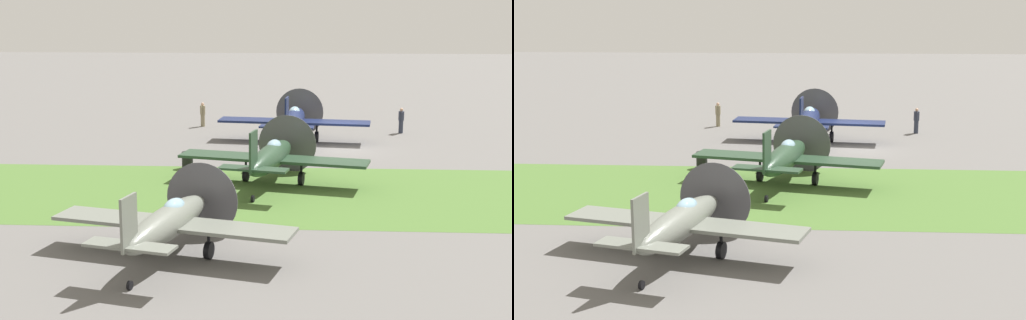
# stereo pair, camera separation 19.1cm
# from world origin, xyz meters

# --- Properties ---
(ground_plane) EXTENTS (160.00, 160.00, 0.00)m
(ground_plane) POSITION_xyz_m (0.00, 0.00, 0.00)
(ground_plane) COLOR #605E5B
(grass_verge) EXTENTS (120.00, 11.00, 0.01)m
(grass_verge) POSITION_xyz_m (0.00, -10.94, 0.00)
(grass_verge) COLOR #476B2D
(grass_verge) RESTS_ON ground
(airplane_lead) EXTENTS (9.78, 7.76, 3.47)m
(airplane_lead) POSITION_xyz_m (-2.93, 1.85, 1.45)
(airplane_lead) COLOR #141E47
(airplane_lead) RESTS_ON ground
(airplane_wingman) EXTENTS (9.55, 7.64, 3.38)m
(airplane_wingman) POSITION_xyz_m (-3.91, -9.24, 1.42)
(airplane_wingman) COLOR #233D28
(airplane_wingman) RESTS_ON ground
(airplane_trail) EXTENTS (8.98, 7.20, 3.19)m
(airplane_trail) POSITION_xyz_m (-7.11, -19.92, 1.33)
(airplane_trail) COLOR slate
(airplane_trail) RESTS_ON ground
(ground_crew_chief) EXTENTS (0.38, 0.62, 1.73)m
(ground_crew_chief) POSITION_xyz_m (-9.46, 7.46, 0.91)
(ground_crew_chief) COLOR #847A5B
(ground_crew_chief) RESTS_ON ground
(ground_crew_mechanic) EXTENTS (0.38, 0.63, 1.73)m
(ground_crew_mechanic) POSITION_xyz_m (4.37, 5.55, 0.91)
(ground_crew_mechanic) COLOR #2D3342
(ground_crew_mechanic) RESTS_ON ground
(fuel_drum) EXTENTS (0.60, 0.60, 0.90)m
(fuel_drum) POSITION_xyz_m (-8.59, -5.84, 0.45)
(fuel_drum) COLOR black
(fuel_drum) RESTS_ON ground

